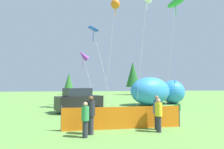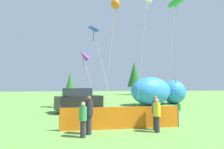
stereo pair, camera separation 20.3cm
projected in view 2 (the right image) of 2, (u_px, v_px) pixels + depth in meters
name	position (u px, v px, depth m)	size (l,w,h in m)	color
ground_plane	(131.00, 118.00, 12.46)	(120.00, 120.00, 0.00)	#609342
parked_car	(79.00, 100.00, 15.42)	(4.31, 3.18, 2.10)	black
folding_chair	(176.00, 109.00, 13.50)	(0.59, 0.59, 0.88)	#267F33
inflatable_cat	(158.00, 92.00, 21.24)	(7.93, 4.95, 3.33)	#338CD8
safety_fence	(122.00, 118.00, 9.38)	(6.55, 0.08, 1.29)	orange
spectator_in_white_shirt	(89.00, 113.00, 8.36)	(0.40, 0.40, 1.82)	#2D2D38
spectator_in_grey_shirt	(83.00, 118.00, 7.85)	(0.34, 0.34, 1.58)	#2D2D38
spectator_in_green_shirt	(157.00, 114.00, 8.73)	(0.36, 0.36, 1.67)	#2D2D38
spectator_in_blue_shirt	(155.00, 111.00, 9.26)	(0.39, 0.39, 1.78)	#2D2D38
kite_blue_box	(94.00, 31.00, 17.97)	(2.34, 2.41, 8.49)	silver
kite_green_fish	(176.00, 3.00, 15.90)	(1.03, 2.67, 10.37)	silver
kite_purple_delta	(84.00, 55.00, 20.41)	(2.28, 2.18, 6.56)	silver
kite_orange_flower	(115.00, 5.00, 17.37)	(1.37, 2.06, 10.89)	silver
horizon_tree_east	(70.00, 81.00, 46.28)	(2.40, 2.40, 5.73)	brown
horizon_tree_west	(134.00, 74.00, 44.19)	(3.52, 3.52, 8.41)	brown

